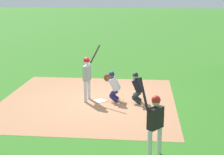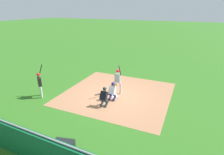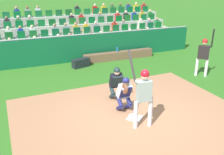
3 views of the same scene
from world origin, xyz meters
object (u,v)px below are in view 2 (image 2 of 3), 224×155
catcher_crouching (113,90)px  on_deck_batter (40,82)px  dugout_bench (18,136)px  equipment_duffel_bag (64,145)px  water_bottle_on_bench (18,131)px  home_plate_marker (114,96)px  home_plate_umpire (104,96)px  batter_at_plate (118,79)px

catcher_crouching → on_deck_batter: 5.03m
dugout_bench → equipment_duffel_bag: dugout_bench is taller
water_bottle_on_bench → equipment_duffel_bag: (2.23, 0.50, -0.36)m
home_plate_marker → on_deck_batter: bearing=-153.9°
home_plate_marker → dugout_bench: bearing=-109.4°
home_plate_umpire → water_bottle_on_bench: home_plate_umpire is taller
on_deck_batter → catcher_crouching: bearing=20.0°
home_plate_umpire → equipment_duffel_bag: bearing=-87.3°
home_plate_umpire → dugout_bench: bearing=-114.9°
home_plate_marker → water_bottle_on_bench: 6.48m
dugout_bench → water_bottle_on_bench: bearing=3.5°
catcher_crouching → on_deck_batter: on_deck_batter is taller
on_deck_batter → equipment_duffel_bag: bearing=-35.2°
home_plate_marker → batter_at_plate: 1.24m
home_plate_umpire → batter_at_plate: bearing=89.2°
batter_at_plate → home_plate_umpire: 2.08m
on_deck_batter → home_plate_umpire: bearing=9.2°
home_plate_umpire → water_bottle_on_bench: bearing=-113.9°
home_plate_marker → on_deck_batter: on_deck_batter is taller
dugout_bench → home_plate_umpire: bearing=65.1°
batter_at_plate → equipment_duffel_bag: (0.16, -6.15, -0.93)m
water_bottle_on_bench → batter_at_plate: bearing=72.7°
home_plate_marker → catcher_crouching: (0.12, -0.54, 0.69)m
home_plate_marker → home_plate_umpire: size_ratio=0.34×
batter_at_plate → on_deck_batter: bearing=-148.9°
home_plate_marker → home_plate_umpire: 1.66m
home_plate_umpire → equipment_duffel_bag: 4.15m
home_plate_marker → equipment_duffel_bag: bearing=-88.1°
home_plate_marker → dugout_bench: (-2.16, -6.13, 0.20)m
catcher_crouching → on_deck_batter: size_ratio=0.57×
dugout_bench → catcher_crouching: bearing=67.9°
on_deck_batter → water_bottle_on_bench: bearing=-56.7°
batter_at_plate → home_plate_umpire: bearing=-90.8°
home_plate_marker → batter_at_plate: size_ratio=0.19×
home_plate_marker → equipment_duffel_bag: equipment_duffel_bag is taller
home_plate_umpire → on_deck_batter: (-4.59, -0.74, 0.39)m
batter_at_plate → home_plate_marker: bearing=-92.2°
home_plate_marker → batter_at_plate: batter_at_plate is taller
dugout_bench → on_deck_batter: (-2.44, 3.88, 0.87)m
catcher_crouching → water_bottle_on_bench: size_ratio=4.78×
catcher_crouching → home_plate_umpire: home_plate_umpire is taller
equipment_duffel_bag → batter_at_plate: bearing=75.8°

